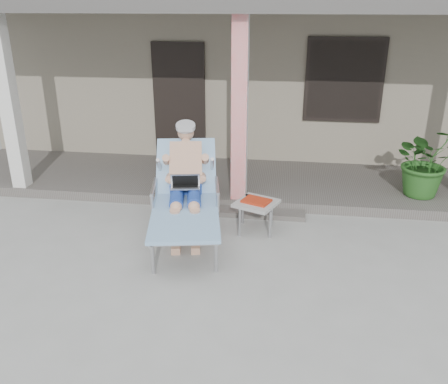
# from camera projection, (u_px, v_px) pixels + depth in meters

# --- Properties ---
(ground) EXTENTS (60.00, 60.00, 0.00)m
(ground) POSITION_uv_depth(u_px,v_px,m) (217.00, 283.00, 5.27)
(ground) COLOR #9E9E99
(ground) RESTS_ON ground
(house) EXTENTS (10.40, 5.40, 3.30)m
(house) POSITION_uv_depth(u_px,v_px,m) (261.00, 61.00, 10.61)
(house) COLOR gray
(house) RESTS_ON ground
(porch_deck) EXTENTS (10.00, 2.00, 0.15)m
(porch_deck) POSITION_uv_depth(u_px,v_px,m) (244.00, 182.00, 8.00)
(porch_deck) COLOR #605B56
(porch_deck) RESTS_ON ground
(porch_overhang) EXTENTS (10.00, 2.30, 2.85)m
(porch_overhang) POSITION_uv_depth(u_px,v_px,m) (247.00, 10.00, 6.93)
(porch_overhang) COLOR silver
(porch_overhang) RESTS_ON porch_deck
(porch_step) EXTENTS (2.00, 0.30, 0.07)m
(porch_step) POSITION_uv_depth(u_px,v_px,m) (236.00, 212.00, 6.96)
(porch_step) COLOR #605B56
(porch_step) RESTS_ON ground
(lounger) EXTENTS (1.21, 2.27, 1.43)m
(lounger) POSITION_uv_depth(u_px,v_px,m) (185.00, 169.00, 6.16)
(lounger) COLOR #B7B7BC
(lounger) RESTS_ON ground
(side_table) EXTENTS (0.66, 0.66, 0.45)m
(side_table) POSITION_uv_depth(u_px,v_px,m) (256.00, 205.00, 6.33)
(side_table) COLOR #A2A29E
(side_table) RESTS_ON ground
(potted_palm) EXTENTS (1.12, 1.02, 1.09)m
(potted_palm) POSITION_uv_depth(u_px,v_px,m) (427.00, 161.00, 7.07)
(potted_palm) COLOR #26591E
(potted_palm) RESTS_ON porch_deck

